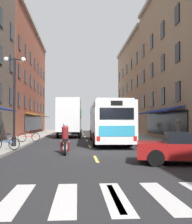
{
  "coord_description": "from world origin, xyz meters",
  "views": [
    {
      "loc": [
        -0.84,
        -16.23,
        1.67
      ],
      "look_at": [
        0.55,
        4.81,
        2.45
      ],
      "focal_mm": 44.71,
      "sensor_mm": 36.0,
      "label": 1
    }
  ],
  "objects_px": {
    "sedan_near": "(72,129)",
    "street_lamp_twin": "(14,97)",
    "box_truck": "(70,118)",
    "bicycle_mid": "(5,143)",
    "pedestrian_near": "(135,128)",
    "pedestrian_mid": "(130,128)",
    "pedestrian_far": "(179,131)",
    "motorcycle_rider": "(65,140)",
    "transit_bus": "(108,122)",
    "bicycle_near": "(29,137)"
  },
  "relations": [
    {
      "from": "bicycle_near",
      "to": "pedestrian_near",
      "type": "distance_m",
      "value": 14.35
    },
    {
      "from": "transit_bus",
      "to": "box_truck",
      "type": "height_order",
      "value": "box_truck"
    },
    {
      "from": "sedan_near",
      "to": "bicycle_mid",
      "type": "xyz_separation_m",
      "value": [
        -3.21,
        -25.12,
        -0.2
      ]
    },
    {
      "from": "motorcycle_rider",
      "to": "bicycle_mid",
      "type": "bearing_deg",
      "value": 162.73
    },
    {
      "from": "box_truck",
      "to": "street_lamp_twin",
      "type": "xyz_separation_m",
      "value": [
        -3.21,
        -12.36,
        1.22
      ]
    },
    {
      "from": "transit_bus",
      "to": "pedestrian_mid",
      "type": "xyz_separation_m",
      "value": [
        3.43,
        8.54,
        -0.64
      ]
    },
    {
      "from": "sedan_near",
      "to": "street_lamp_twin",
      "type": "bearing_deg",
      "value": -98.15
    },
    {
      "from": "box_truck",
      "to": "bicycle_near",
      "type": "bearing_deg",
      "value": -109.47
    },
    {
      "from": "bicycle_near",
      "to": "motorcycle_rider",
      "type": "bearing_deg",
      "value": -66.95
    },
    {
      "from": "motorcycle_rider",
      "to": "pedestrian_far",
      "type": "distance_m",
      "value": 9.43
    },
    {
      "from": "box_truck",
      "to": "pedestrian_mid",
      "type": "distance_m",
      "value": 6.82
    },
    {
      "from": "transit_bus",
      "to": "pedestrian_mid",
      "type": "distance_m",
      "value": 9.22
    },
    {
      "from": "box_truck",
      "to": "motorcycle_rider",
      "type": "bearing_deg",
      "value": -89.27
    },
    {
      "from": "bicycle_mid",
      "to": "pedestrian_near",
      "type": "distance_m",
      "value": 19.37
    },
    {
      "from": "pedestrian_far",
      "to": "pedestrian_near",
      "type": "bearing_deg",
      "value": 8.71
    },
    {
      "from": "motorcycle_rider",
      "to": "pedestrian_far",
      "type": "xyz_separation_m",
      "value": [
        7.98,
        5.0,
        0.35
      ]
    },
    {
      "from": "pedestrian_far",
      "to": "sedan_near",
      "type": "bearing_deg",
      "value": 26.7
    },
    {
      "from": "box_truck",
      "to": "street_lamp_twin",
      "type": "relative_size",
      "value": 1.18
    },
    {
      "from": "pedestrian_mid",
      "to": "pedestrian_far",
      "type": "xyz_separation_m",
      "value": [
        1.46,
        -11.05,
        0.04
      ]
    },
    {
      "from": "sedan_near",
      "to": "pedestrian_near",
      "type": "height_order",
      "value": "pedestrian_near"
    },
    {
      "from": "bicycle_near",
      "to": "bicycle_mid",
      "type": "bearing_deg",
      "value": -91.91
    },
    {
      "from": "bicycle_near",
      "to": "pedestrian_far",
      "type": "distance_m",
      "value": 11.4
    },
    {
      "from": "box_truck",
      "to": "pedestrian_far",
      "type": "bearing_deg",
      "value": -52.67
    },
    {
      "from": "box_truck",
      "to": "pedestrian_far",
      "type": "distance_m",
      "value": 13.53
    },
    {
      "from": "sedan_near",
      "to": "bicycle_near",
      "type": "height_order",
      "value": "sedan_near"
    },
    {
      "from": "bicycle_mid",
      "to": "street_lamp_twin",
      "type": "distance_m",
      "value": 3.65
    },
    {
      "from": "transit_bus",
      "to": "pedestrian_near",
      "type": "distance_m",
      "value": 10.57
    },
    {
      "from": "bicycle_near",
      "to": "box_truck",
      "type": "bearing_deg",
      "value": 70.53
    },
    {
      "from": "transit_bus",
      "to": "pedestrian_mid",
      "type": "bearing_deg",
      "value": 68.09
    },
    {
      "from": "sedan_near",
      "to": "pedestrian_near",
      "type": "bearing_deg",
      "value": -50.2
    },
    {
      "from": "transit_bus",
      "to": "pedestrian_far",
      "type": "bearing_deg",
      "value": -27.23
    },
    {
      "from": "pedestrian_near",
      "to": "sedan_near",
      "type": "bearing_deg",
      "value": -5.35
    },
    {
      "from": "pedestrian_near",
      "to": "transit_bus",
      "type": "bearing_deg",
      "value": 111.1
    },
    {
      "from": "sedan_near",
      "to": "bicycle_near",
      "type": "xyz_separation_m",
      "value": [
        -3.0,
        -18.77,
        -0.2
      ]
    },
    {
      "from": "sedan_near",
      "to": "pedestrian_mid",
      "type": "distance_m",
      "value": 12.11
    },
    {
      "from": "street_lamp_twin",
      "to": "box_truck",
      "type": "bearing_deg",
      "value": 75.44
    },
    {
      "from": "box_truck",
      "to": "bicycle_mid",
      "type": "xyz_separation_m",
      "value": [
        -3.16,
        -14.69,
        -1.59
      ]
    },
    {
      "from": "motorcycle_rider",
      "to": "pedestrian_far",
      "type": "bearing_deg",
      "value": 32.07
    },
    {
      "from": "bicycle_near",
      "to": "bicycle_mid",
      "type": "xyz_separation_m",
      "value": [
        -0.21,
        -6.35,
        0.0
      ]
    },
    {
      "from": "box_truck",
      "to": "sedan_near",
      "type": "xyz_separation_m",
      "value": [
        0.06,
        10.43,
        -1.39
      ]
    },
    {
      "from": "sedan_near",
      "to": "bicycle_mid",
      "type": "relative_size",
      "value": 2.6
    },
    {
      "from": "transit_bus",
      "to": "pedestrian_far",
      "type": "distance_m",
      "value": 5.53
    },
    {
      "from": "pedestrian_mid",
      "to": "box_truck",
      "type": "bearing_deg",
      "value": -122.06
    },
    {
      "from": "sedan_near",
      "to": "pedestrian_near",
      "type": "relative_size",
      "value": 2.58
    },
    {
      "from": "box_truck",
      "to": "motorcycle_rider",
      "type": "xyz_separation_m",
      "value": [
        0.2,
        -15.73,
        -1.38
      ]
    },
    {
      "from": "pedestrian_far",
      "to": "street_lamp_twin",
      "type": "distance_m",
      "value": 11.73
    },
    {
      "from": "pedestrian_near",
      "to": "pedestrian_far",
      "type": "xyz_separation_m",
      "value": [
        0.64,
        -12.18,
        0.02
      ]
    },
    {
      "from": "bicycle_mid",
      "to": "transit_bus",
      "type": "bearing_deg",
      "value": 45.12
    },
    {
      "from": "sedan_near",
      "to": "pedestrian_mid",
      "type": "height_order",
      "value": "pedestrian_mid"
    },
    {
      "from": "sedan_near",
      "to": "motorcycle_rider",
      "type": "bearing_deg",
      "value": -89.68
    }
  ]
}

